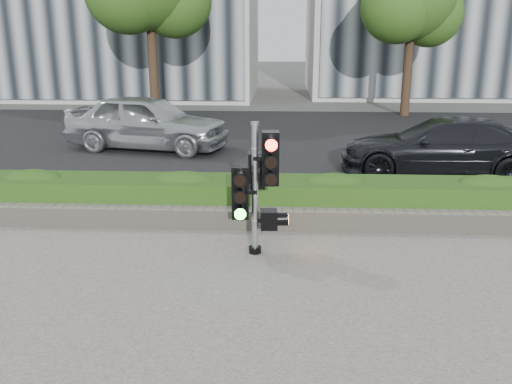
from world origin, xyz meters
The scene contains 9 objects.
ground centered at (0.00, 0.00, 0.00)m, with size 120.00×120.00×0.00m, color #51514C.
road centered at (0.00, 10.00, 0.01)m, with size 60.00×13.00×0.02m, color black.
curb centered at (0.00, 3.15, 0.06)m, with size 60.00×0.25×0.12m, color gray.
stone_wall centered at (0.00, 1.90, 0.20)m, with size 12.00×0.32×0.34m, color gray.
hedge centered at (0.00, 2.55, 0.37)m, with size 12.00×1.00×0.68m, color #477E26.
tree_right centered at (5.48, 15.55, 4.48)m, with size 4.10×3.58×6.53m.
traffic_signal centered at (0.19, 0.84, 1.13)m, with size 0.70×0.53×2.00m.
car_silver centered at (-3.30, 8.36, 0.81)m, with size 1.86×4.63×1.58m, color #B5B8BD.
car_dark centered at (4.27, 5.76, 0.69)m, with size 1.89×4.64×1.35m, color black.
Camera 1 is at (0.55, -6.81, 3.23)m, focal length 38.00 mm.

